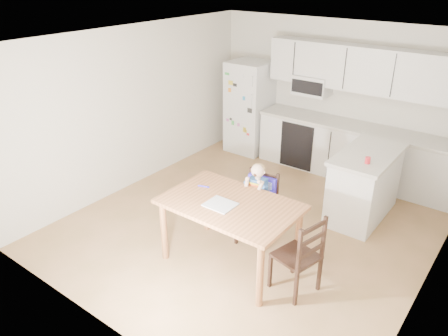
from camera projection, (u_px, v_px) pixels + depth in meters
room at (276, 129)px, 5.94m from camera, size 4.52×5.01×2.51m
refrigerator at (250, 107)px, 8.17m from camera, size 0.72×0.70×1.70m
kitchen_run at (357, 127)px, 7.10m from camera, size 3.37×0.62×2.15m
kitchen_island at (364, 184)px, 6.11m from camera, size 0.69×1.32×0.97m
red_cup at (368, 160)px, 5.57m from camera, size 0.07×0.07×0.09m
dining_table at (230, 211)px, 5.02m from camera, size 1.55×0.99×0.83m
napkin at (220, 205)px, 4.91m from camera, size 0.33×0.29×0.01m
toddler_spoon at (203, 186)px, 5.31m from camera, size 0.12×0.06×0.02m
chair_booster at (259, 194)px, 5.49m from camera, size 0.46×0.46×1.10m
chair_side at (304, 252)px, 4.60m from camera, size 0.51×0.51×0.95m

